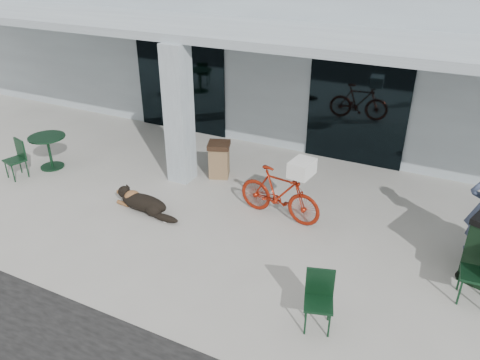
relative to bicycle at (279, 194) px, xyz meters
The scene contains 15 objects.
ground 2.14m from the bicycle, 124.15° to the right, with size 80.00×80.00×0.00m, color #A8A79F.
building 7.10m from the bicycle, 99.71° to the left, with size 22.00×7.00×4.50m, color #AFBFC7.
storefront_glass_left 5.51m from the bicycle, 143.16° to the left, with size 2.80×0.06×2.70m, color black.
storefront_glass_right 3.43m from the bicycle, 78.94° to the left, with size 2.40×0.06×2.70m, color black.
column 2.91m from the bicycle, 167.55° to the left, with size 0.50×0.50×3.12m, color #AFBFC7.
overhang 3.47m from the bicycle, 121.60° to the left, with size 22.00×2.80×0.18m, color #AFBFC7.
bicycle is the anchor object (origin of this frame).
laundry_basket 0.82m from the bicycle, ahead, with size 0.51×0.38×0.30m, color white.
dog 2.78m from the bicycle, 158.49° to the right, with size 1.24×0.41×0.41m, color black, non-canonical shape.
cup_near_dog 2.32m from the bicycle, 149.19° to the right, with size 0.09×0.09×0.11m, color white.
cafe_table_near 5.88m from the bicycle, behind, with size 0.87×0.87×0.81m, color #13361F, non-canonical shape.
cafe_chair_near 6.26m from the bicycle, 169.89° to the right, with size 0.41×0.45×0.91m, color #13361F, non-canonical shape.
cafe_chair_far_a 3.03m from the bicycle, 57.28° to the right, with size 0.41×0.45×0.91m, color #13361F, non-canonical shape.
cafe_chair_far_b 3.72m from the bicycle, 14.61° to the right, with size 0.46×0.50×1.01m, color #13361F, non-canonical shape.
trash_receptacle 2.24m from the bicycle, 150.87° to the left, with size 0.50×0.50×0.84m, color brown, non-canonical shape.
Camera 1 is at (4.05, -5.85, 5.03)m, focal length 35.00 mm.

